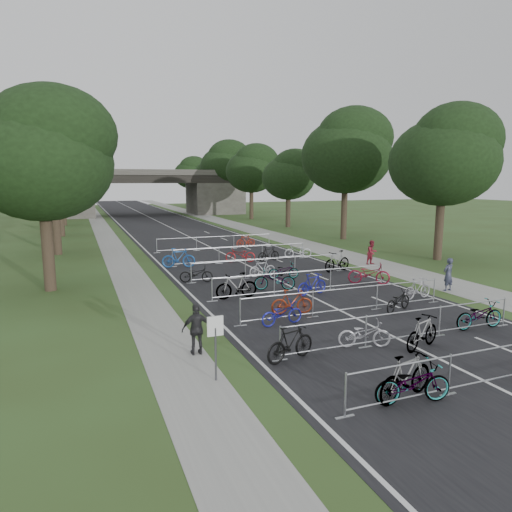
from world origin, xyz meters
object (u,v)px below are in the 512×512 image
Objects in this scene: overpass_bridge at (144,193)px; pedestrian_a at (448,275)px; pedestrian_c at (197,330)px; bike_1 at (406,377)px; park_sign at (215,336)px; pedestrian_b at (372,253)px; bike_0 at (413,384)px.

overpass_bridge is 18.83× the size of pedestrian_a.
overpass_bridge reaches higher than pedestrian_c.
overpass_bridge reaches higher than bike_1.
overpass_bridge is at bearing -90.86° from pedestrian_a.
pedestrian_c is (-13.62, -3.62, -0.01)m from pedestrian_a.
bike_1 is at bearing -34.31° from park_sign.
pedestrian_b is at bearing -138.70° from pedestrian_c.
overpass_bridge is 15.60× the size of bike_0.
pedestrian_a is at bearing -62.78° from bike_1.
pedestrian_b is (0.82, 7.40, -0.03)m from pedestrian_a.
bike_1 is 1.23× the size of pedestrian_c.
bike_0 is 0.99× the size of bike_1.
bike_0 is 1.21× the size of pedestrian_a.
pedestrian_a is (13.62, 5.67, -0.44)m from park_sign.
bike_1 is at bearing 13.38° from bike_0.
bike_0 is at bearing -132.62° from pedestrian_b.
pedestrian_b is 18.16m from pedestrian_c.
pedestrian_a is (9.53, 8.46, 0.22)m from bike_1.
overpass_bridge is at bearing -92.55° from pedestrian_c.
park_sign is at bearing -147.73° from pedestrian_b.
bike_1 is (-2.72, -64.79, -2.93)m from overpass_bridge.
bike_0 is at bearing -36.40° from park_sign.
overpass_bridge is at bearing 83.74° from park_sign.
pedestrian_a is 1.04× the size of pedestrian_b.
pedestrian_a reaches higher than pedestrian_b.
park_sign is 1.13× the size of pedestrian_c.
pedestrian_c is (-4.08, 4.84, 0.21)m from bike_1.
overpass_bridge is 62.41m from park_sign.
overpass_bridge is 56.80m from pedestrian_a.
bike_1 is 6.33m from pedestrian_c.
bike_1 is at bearing -92.40° from overpass_bridge.
bike_1 is 1.21× the size of pedestrian_a.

